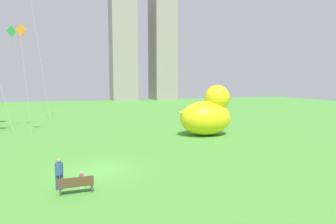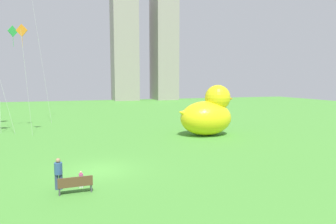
{
  "view_description": "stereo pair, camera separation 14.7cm",
  "coord_description": "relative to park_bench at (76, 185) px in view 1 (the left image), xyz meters",
  "views": [
    {
      "loc": [
        -1.87,
        -19.1,
        5.77
      ],
      "look_at": [
        5.55,
        2.76,
        3.32
      ],
      "focal_mm": 31.85,
      "sensor_mm": 36.0,
      "label": 1
    },
    {
      "loc": [
        -1.73,
        -19.15,
        5.77
      ],
      "look_at": [
        5.55,
        2.76,
        3.32
      ],
      "focal_mm": 31.85,
      "sensor_mm": 36.0,
      "label": 2
    }
  ],
  "objects": [
    {
      "name": "kite_green",
      "position": [
        -6.1,
        22.65,
        10.31
      ],
      "size": [
        2.31,
        3.28,
        11.94
      ],
      "color": "silver",
      "rests_on": "ground"
    },
    {
      "name": "park_bench",
      "position": [
        0.0,
        0.0,
        0.0
      ],
      "size": [
        1.72,
        0.49,
        0.9
      ],
      "color": "brown",
      "rests_on": "ground"
    },
    {
      "name": "person_adult",
      "position": [
        -0.83,
        0.89,
        0.46
      ],
      "size": [
        0.41,
        0.41,
        1.69
      ],
      "color": "#38476B",
      "rests_on": "ground"
    },
    {
      "name": "person_child",
      "position": [
        0.3,
        0.75,
        0.03
      ],
      "size": [
        0.23,
        0.23,
        0.92
      ],
      "color": "silver",
      "rests_on": "ground"
    },
    {
      "name": "city_skyline",
      "position": [
        1.88,
        70.14,
        17.47
      ],
      "size": [
        66.9,
        14.52,
        39.35
      ],
      "color": "#9E938C",
      "rests_on": "ground"
    },
    {
      "name": "giant_inflatable_duck",
      "position": [
        13.68,
        12.78,
        1.78
      ],
      "size": [
        6.4,
        4.1,
        5.3
      ],
      "color": "yellow",
      "rests_on": "ground"
    },
    {
      "name": "kite_orange",
      "position": [
        -4.49,
        18.51,
        9.89
      ],
      "size": [
        1.17,
        0.85,
        11.47
      ],
      "color": "silver",
      "rests_on": "ground"
    },
    {
      "name": "ground_plane",
      "position": [
        1.58,
        3.67,
        -0.48
      ],
      "size": [
        140.0,
        140.0,
        0.0
      ],
      "primitive_type": "plane",
      "color": "#4D9738"
    }
  ]
}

